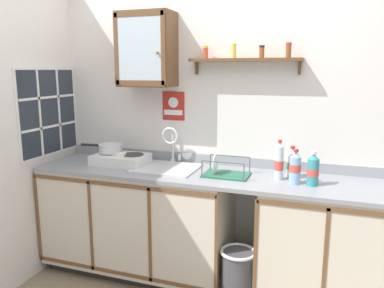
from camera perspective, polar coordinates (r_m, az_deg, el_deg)
back_wall at (r=3.21m, az=3.65°, el=3.52°), size 3.39×0.07×2.59m
lower_cabinet_run at (r=3.35m, az=-8.11°, el=-11.30°), size 1.59×0.62×0.90m
lower_cabinet_run_right at (r=3.02m, az=19.27°, el=-14.45°), size 0.93×0.62×0.90m
countertop at (r=2.98m, az=1.83°, el=-4.64°), size 2.75×0.64×0.03m
backsplash at (r=3.24m, az=3.41°, el=-2.36°), size 2.75×0.02×0.08m
sink at (r=3.13m, az=-3.76°, el=-4.07°), size 0.50×0.47×0.44m
hot_plate_stove at (r=3.29m, az=-10.64°, el=-2.25°), size 0.45×0.31×0.09m
saucepan at (r=3.35m, az=-12.16°, el=-0.55°), size 0.38×0.21×0.07m
bottle_water_clear_0 at (r=2.84m, az=12.92°, el=-2.64°), size 0.07×0.07×0.30m
bottle_detergent_teal_1 at (r=2.77m, az=17.68°, el=-3.75°), size 0.08×0.08×0.24m
bottle_water_blue_2 at (r=2.77m, az=15.20°, el=-3.47°), size 0.08×0.08×0.25m
bottle_opaque_white_3 at (r=2.94m, az=14.75°, el=-2.81°), size 0.08×0.08×0.24m
dish_rack at (r=2.91m, az=4.90°, el=-4.28°), size 0.34×0.24×0.16m
mug at (r=3.25m, az=-10.66°, el=-2.24°), size 0.14×0.09×0.11m
wall_cabinet at (r=3.24m, az=-6.82°, el=13.86°), size 0.46×0.29×0.60m
spice_shelf at (r=3.03m, az=7.91°, el=12.58°), size 0.88×0.14×0.23m
warning_sign at (r=3.29m, az=-2.80°, el=5.69°), size 0.20×0.01×0.25m
window at (r=3.51m, az=-20.72°, el=4.52°), size 0.03×0.73×0.76m
trash_bin at (r=2.99m, az=6.84°, el=-19.14°), size 0.27×0.27×0.44m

